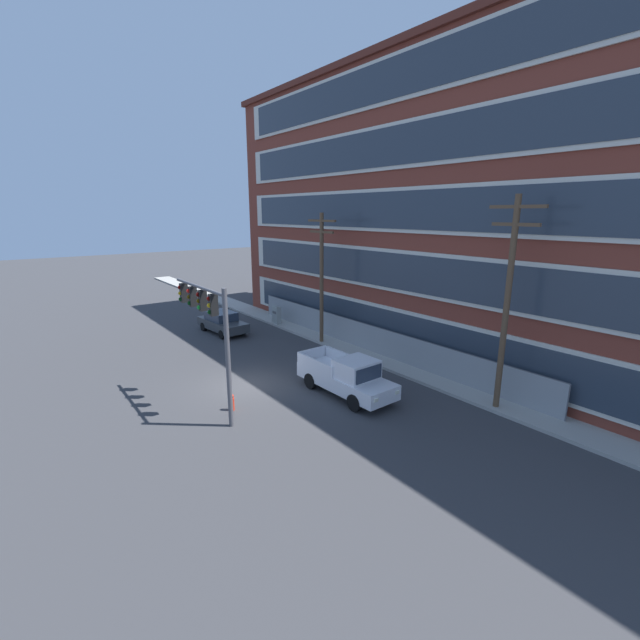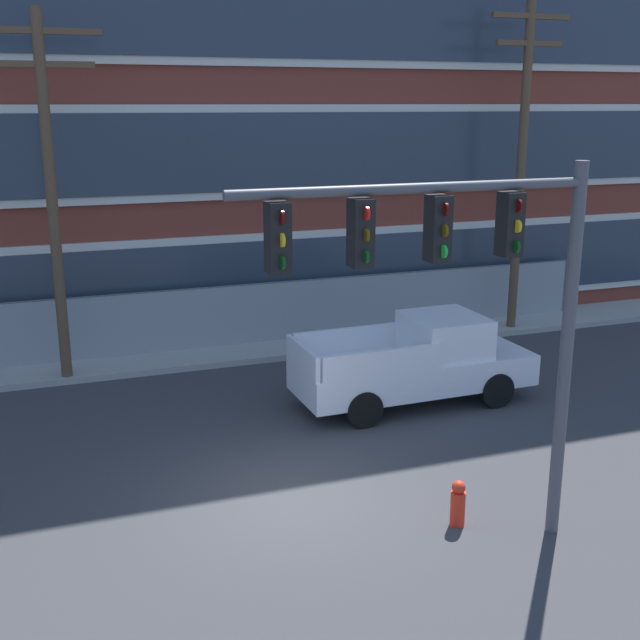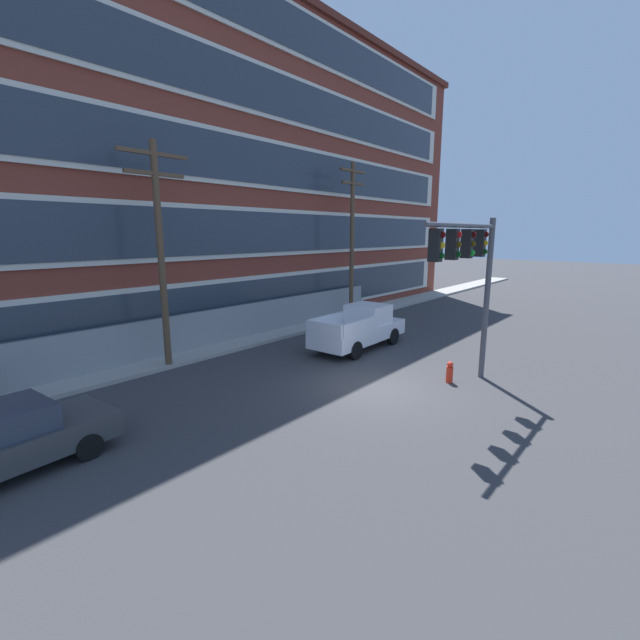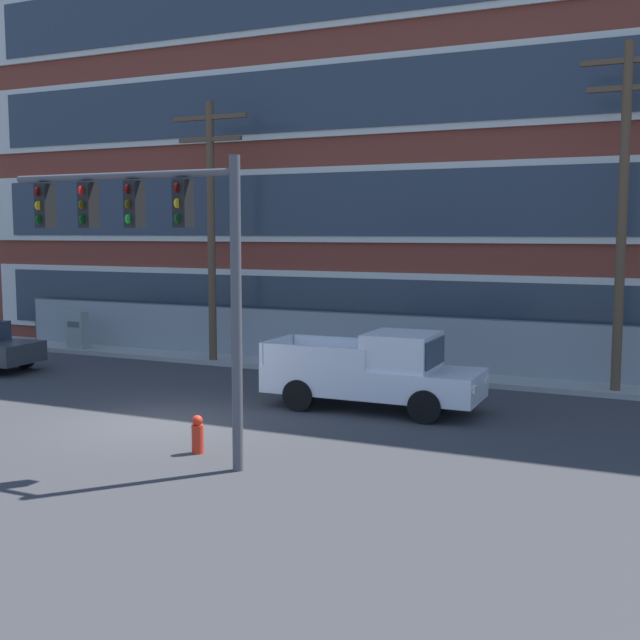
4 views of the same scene
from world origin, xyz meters
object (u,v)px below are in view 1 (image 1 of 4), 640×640
object	(u,v)px
utility_pole_near_corner	(322,273)
electrical_cabinet	(277,316)
fire_hydrant	(232,402)
sedan_dark_grey	(222,322)
utility_pole_midblock	(508,298)
pickup_truck_white	(347,377)
traffic_signal_mast	(208,317)

from	to	relation	value
utility_pole_near_corner	electrical_cabinet	distance (m)	7.18
fire_hydrant	utility_pole_near_corner	bearing A→B (deg)	120.83
sedan_dark_grey	utility_pole_midblock	size ratio (longest dim) A/B	0.50
sedan_dark_grey	electrical_cabinet	bearing A→B (deg)	81.02
utility_pole_near_corner	fire_hydrant	size ratio (longest dim) A/B	11.08
pickup_truck_white	sedan_dark_grey	size ratio (longest dim) A/B	1.18
sedan_dark_grey	utility_pole_midblock	distance (m)	20.28
pickup_truck_white	electrical_cabinet	world-z (taller)	pickup_truck_white
pickup_truck_white	fire_hydrant	size ratio (longest dim) A/B	7.06
sedan_dark_grey	utility_pole_midblock	xyz separation A→B (m)	(19.32, 4.38, 4.36)
traffic_signal_mast	electrical_cabinet	size ratio (longest dim) A/B	3.79
traffic_signal_mast	sedan_dark_grey	size ratio (longest dim) A/B	1.25
traffic_signal_mast	fire_hydrant	size ratio (longest dim) A/B	7.47
sedan_dark_grey	utility_pole_near_corner	world-z (taller)	utility_pole_near_corner
pickup_truck_white	fire_hydrant	bearing A→B (deg)	-109.90
traffic_signal_mast	utility_pole_near_corner	bearing A→B (deg)	117.03
pickup_truck_white	utility_pole_near_corner	xyz separation A→B (m)	(-7.46, 4.14, 3.89)
electrical_cabinet	fire_hydrant	distance (m)	14.87
traffic_signal_mast	utility_pole_near_corner	xyz separation A→B (m)	(-5.11, 10.01, 0.49)
utility_pole_near_corner	electrical_cabinet	world-z (taller)	utility_pole_near_corner
traffic_signal_mast	fire_hydrant	world-z (taller)	traffic_signal_mast
utility_pole_near_corner	electrical_cabinet	xyz separation A→B (m)	(-5.92, 0.09, -4.06)
utility_pole_midblock	electrical_cabinet	distance (m)	19.15
traffic_signal_mast	fire_hydrant	xyz separation A→B (m)	(0.47, 0.67, -3.96)
fire_hydrant	electrical_cabinet	bearing A→B (deg)	140.62
utility_pole_midblock	fire_hydrant	xyz separation A→B (m)	(-7.15, -9.54, -4.78)
electrical_cabinet	utility_pole_near_corner	bearing A→B (deg)	-0.89
utility_pole_near_corner	fire_hydrant	world-z (taller)	utility_pole_near_corner
pickup_truck_white	sedan_dark_grey	distance (m)	14.05
traffic_signal_mast	pickup_truck_white	world-z (taller)	traffic_signal_mast
electrical_cabinet	pickup_truck_white	bearing A→B (deg)	-17.55
pickup_truck_white	fire_hydrant	world-z (taller)	pickup_truck_white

